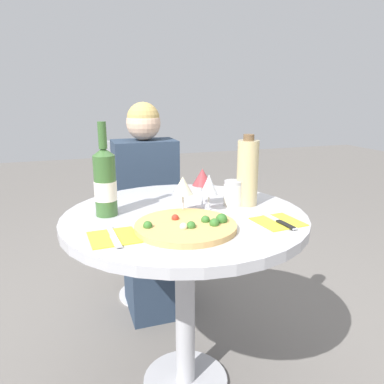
% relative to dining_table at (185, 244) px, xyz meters
% --- Properties ---
extents(ground_plane, '(12.00, 12.00, 0.00)m').
position_rel_dining_table_xyz_m(ground_plane, '(0.00, 0.00, -0.65)').
color(ground_plane, slate).
rests_on(ground_plane, ground).
extents(dining_table, '(0.92, 0.92, 0.77)m').
position_rel_dining_table_xyz_m(dining_table, '(0.00, 0.00, 0.00)').
color(dining_table, '#B2B2B7').
rests_on(dining_table, ground_plane).
extents(chair_behind_diner, '(0.41, 0.41, 0.94)m').
position_rel_dining_table_xyz_m(chair_behind_diner, '(0.01, 0.85, -0.20)').
color(chair_behind_diner, silver).
rests_on(chair_behind_diner, ground_plane).
extents(seated_diner, '(0.35, 0.45, 1.17)m').
position_rel_dining_table_xyz_m(seated_diner, '(0.01, 0.70, -0.12)').
color(seated_diner, '#28384C').
rests_on(seated_diner, ground_plane).
extents(pizza_large, '(0.34, 0.34, 0.05)m').
position_rel_dining_table_xyz_m(pizza_large, '(-0.04, -0.17, 0.14)').
color(pizza_large, tan).
rests_on(pizza_large, dining_table).
extents(wine_bottle, '(0.08, 0.08, 0.35)m').
position_rel_dining_table_xyz_m(wine_bottle, '(-0.28, 0.08, 0.25)').
color(wine_bottle, '#38602D').
rests_on(wine_bottle, dining_table).
extents(tall_carafe, '(0.09, 0.09, 0.29)m').
position_rel_dining_table_xyz_m(tall_carafe, '(0.27, 0.03, 0.26)').
color(tall_carafe, tan).
rests_on(tall_carafe, dining_table).
extents(sugar_shaker, '(0.08, 0.08, 0.10)m').
position_rel_dining_table_xyz_m(sugar_shaker, '(0.22, 0.04, 0.17)').
color(sugar_shaker, silver).
rests_on(sugar_shaker, dining_table).
extents(wine_glass_front_left, '(0.08, 0.08, 0.15)m').
position_rel_dining_table_xyz_m(wine_glass_front_left, '(-0.01, -0.01, 0.23)').
color(wine_glass_front_left, silver).
rests_on(wine_glass_front_left, dining_table).
extents(wine_glass_front_right, '(0.07, 0.07, 0.14)m').
position_rel_dining_table_xyz_m(wine_glass_front_right, '(0.10, -0.01, 0.23)').
color(wine_glass_front_right, silver).
rests_on(wine_glass_front_right, dining_table).
extents(wine_glass_back_right, '(0.08, 0.08, 0.15)m').
position_rel_dining_table_xyz_m(wine_glass_back_right, '(0.10, 0.07, 0.24)').
color(wine_glass_back_right, silver).
rests_on(wine_glass_back_right, dining_table).
extents(place_setting_left, '(0.16, 0.19, 0.01)m').
position_rel_dining_table_xyz_m(place_setting_left, '(-0.29, -0.17, 0.13)').
color(place_setting_left, yellow).
rests_on(place_setting_left, dining_table).
extents(place_setting_right, '(0.16, 0.19, 0.01)m').
position_rel_dining_table_xyz_m(place_setting_right, '(0.28, -0.21, 0.13)').
color(place_setting_right, yellow).
rests_on(place_setting_right, dining_table).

